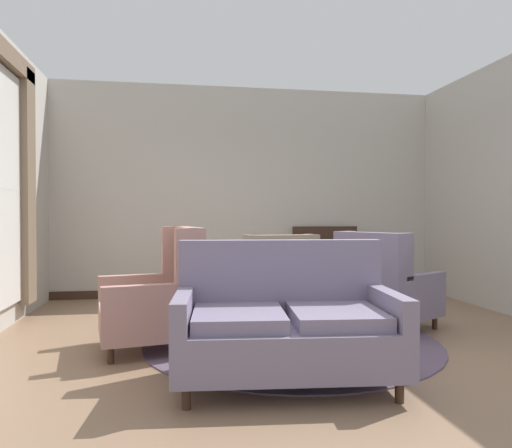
{
  "coord_description": "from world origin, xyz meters",
  "views": [
    {
      "loc": [
        -1.08,
        -4.16,
        1.22
      ],
      "look_at": [
        -0.27,
        0.77,
        1.13
      ],
      "focal_mm": 33.45,
      "sensor_mm": 36.0,
      "label": 1
    }
  ],
  "objects_px": {
    "porcelain_vase": "(302,273)",
    "armchair_far_left": "(384,289)",
    "armchair_beside_settee": "(160,299)",
    "armchair_foreground_right": "(275,282)",
    "sideboard": "(328,264)",
    "coffee_table": "(302,300)",
    "settee": "(286,326)"
  },
  "relations": [
    {
      "from": "armchair_far_left",
      "to": "armchair_foreground_right",
      "type": "relative_size",
      "value": 1.15
    },
    {
      "from": "armchair_far_left",
      "to": "armchair_beside_settee",
      "type": "distance_m",
      "value": 2.36
    },
    {
      "from": "armchair_beside_settee",
      "to": "armchair_foreground_right",
      "type": "bearing_deg",
      "value": 119.8
    },
    {
      "from": "settee",
      "to": "armchair_foreground_right",
      "type": "distance_m",
      "value": 2.22
    },
    {
      "from": "armchair_far_left",
      "to": "armchair_foreground_right",
      "type": "distance_m",
      "value": 1.27
    },
    {
      "from": "coffee_table",
      "to": "porcelain_vase",
      "type": "relative_size",
      "value": 2.18
    },
    {
      "from": "porcelain_vase",
      "to": "armchair_far_left",
      "type": "bearing_deg",
      "value": 17.47
    },
    {
      "from": "coffee_table",
      "to": "armchair_far_left",
      "type": "distance_m",
      "value": 1.06
    },
    {
      "from": "armchair_far_left",
      "to": "armchair_foreground_right",
      "type": "height_order",
      "value": "armchair_far_left"
    },
    {
      "from": "porcelain_vase",
      "to": "armchair_foreground_right",
      "type": "height_order",
      "value": "armchair_foreground_right"
    },
    {
      "from": "porcelain_vase",
      "to": "settee",
      "type": "xyz_separation_m",
      "value": [
        -0.42,
        -1.13,
        -0.24
      ]
    },
    {
      "from": "settee",
      "to": "sideboard",
      "type": "xyz_separation_m",
      "value": [
        1.49,
        3.61,
        0.05
      ]
    },
    {
      "from": "sideboard",
      "to": "porcelain_vase",
      "type": "bearing_deg",
      "value": -113.28
    },
    {
      "from": "armchair_foreground_right",
      "to": "armchair_far_left",
      "type": "bearing_deg",
      "value": 136.42
    },
    {
      "from": "coffee_table",
      "to": "armchair_beside_settee",
      "type": "height_order",
      "value": "armchair_beside_settee"
    },
    {
      "from": "porcelain_vase",
      "to": "armchair_far_left",
      "type": "xyz_separation_m",
      "value": [
        0.98,
        0.31,
        -0.22
      ]
    },
    {
      "from": "porcelain_vase",
      "to": "armchair_beside_settee",
      "type": "height_order",
      "value": "armchair_beside_settee"
    },
    {
      "from": "settee",
      "to": "armchair_far_left",
      "type": "bearing_deg",
      "value": 50.78
    },
    {
      "from": "armchair_beside_settee",
      "to": "porcelain_vase",
      "type": "bearing_deg",
      "value": 81.48
    },
    {
      "from": "coffee_table",
      "to": "settee",
      "type": "xyz_separation_m",
      "value": [
        -0.41,
        -1.09,
        0.02
      ]
    },
    {
      "from": "settee",
      "to": "coffee_table",
      "type": "bearing_deg",
      "value": 74.62
    },
    {
      "from": "armchair_foreground_right",
      "to": "coffee_table",
      "type": "bearing_deg",
      "value": 84.17
    },
    {
      "from": "armchair_foreground_right",
      "to": "sideboard",
      "type": "distance_m",
      "value": 1.82
    },
    {
      "from": "porcelain_vase",
      "to": "armchair_beside_settee",
      "type": "xyz_separation_m",
      "value": [
        -1.35,
        -0.04,
        -0.2
      ]
    },
    {
      "from": "porcelain_vase",
      "to": "armchair_foreground_right",
      "type": "bearing_deg",
      "value": 92.72
    },
    {
      "from": "sideboard",
      "to": "armchair_far_left",
      "type": "bearing_deg",
      "value": -92.31
    },
    {
      "from": "armchair_foreground_right",
      "to": "sideboard",
      "type": "bearing_deg",
      "value": -135.75
    },
    {
      "from": "armchair_far_left",
      "to": "armchair_beside_settee",
      "type": "xyz_separation_m",
      "value": [
        -2.33,
        -0.35,
        0.02
      ]
    },
    {
      "from": "settee",
      "to": "armchair_far_left",
      "type": "height_order",
      "value": "armchair_far_left"
    },
    {
      "from": "coffee_table",
      "to": "armchair_beside_settee",
      "type": "xyz_separation_m",
      "value": [
        -1.34,
        -0.01,
        0.06
      ]
    },
    {
      "from": "armchair_beside_settee",
      "to": "armchair_foreground_right",
      "type": "xyz_separation_m",
      "value": [
        1.3,
        1.1,
        -0.04
      ]
    },
    {
      "from": "armchair_beside_settee",
      "to": "armchair_far_left",
      "type": "bearing_deg",
      "value": 88.21
    }
  ]
}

